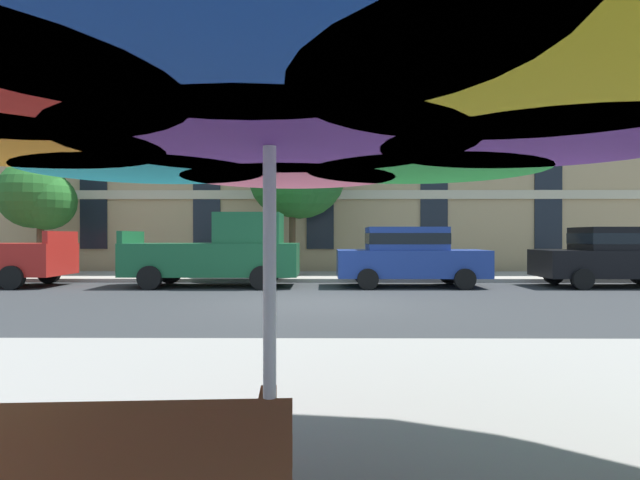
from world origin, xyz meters
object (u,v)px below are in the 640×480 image
object	(u,v)px
patio_umbrella	(269,85)
pickup_green	(221,252)
sedan_black	(615,255)
street_tree_left	(36,197)
sedan_blue	(409,255)
street_tree_middle	(295,175)

from	to	relation	value
patio_umbrella	pickup_green	bearing A→B (deg)	102.58
pickup_green	sedan_black	world-z (taller)	pickup_green
street_tree_left	pickup_green	bearing A→B (deg)	-23.16
sedan_blue	patio_umbrella	bearing A→B (deg)	-102.43
patio_umbrella	sedan_blue	bearing A→B (deg)	77.57
sedan_blue	street_tree_middle	size ratio (longest dim) A/B	0.79
sedan_black	street_tree_middle	world-z (taller)	street_tree_middle
sedan_blue	street_tree_left	size ratio (longest dim) A/B	1.03
pickup_green	sedan_black	size ratio (longest dim) A/B	1.16
sedan_black	pickup_green	bearing A→B (deg)	180.00
sedan_black	street_tree_middle	distance (m)	10.53
sedan_blue	sedan_black	distance (m)	6.13
sedan_black	street_tree_middle	bearing A→B (deg)	162.92
pickup_green	street_tree_middle	xyz separation A→B (m)	(2.06, 2.98, 2.68)
sedan_black	street_tree_left	distance (m)	19.54
street_tree_middle	patio_umbrella	size ratio (longest dim) A/B	1.41
pickup_green	sedan_black	xyz separation A→B (m)	(11.77, -0.00, -0.08)
street_tree_middle	patio_umbrella	bearing A→B (deg)	-87.16
pickup_green	sedan_blue	distance (m)	5.64
pickup_green	street_tree_middle	size ratio (longest dim) A/B	0.92
pickup_green	street_tree_left	distance (m)	8.28
pickup_green	street_tree_middle	world-z (taller)	street_tree_middle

